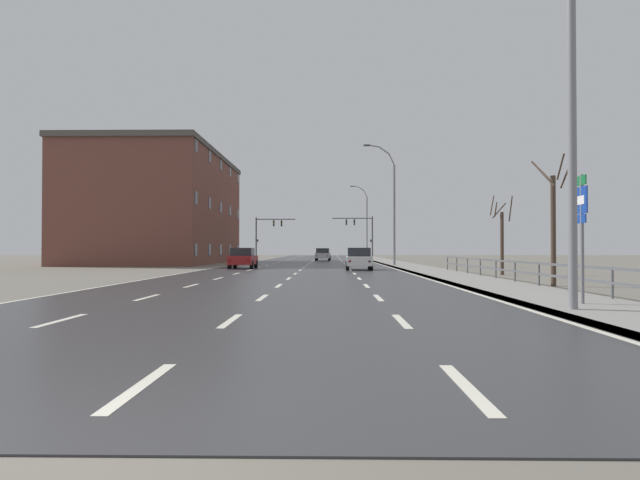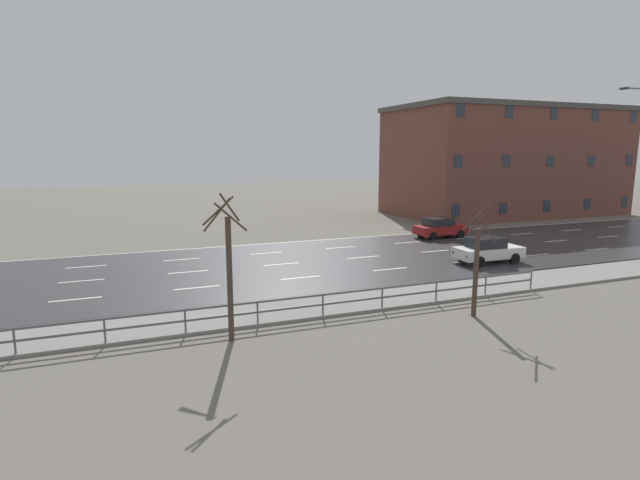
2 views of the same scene
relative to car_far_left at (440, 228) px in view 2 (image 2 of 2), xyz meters
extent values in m
cube|color=#666056|center=(4.51, 10.09, -0.86)|extent=(160.00, 160.00, 0.12)
cube|color=beige|center=(1.01, -25.11, -0.78)|extent=(0.16, 2.20, 0.01)
cube|color=beige|center=(1.01, -19.71, -0.78)|extent=(0.16, 2.20, 0.01)
cube|color=beige|center=(1.01, -14.31, -0.78)|extent=(0.16, 2.20, 0.01)
cube|color=beige|center=(1.01, -8.91, -0.78)|extent=(0.16, 2.20, 0.01)
cube|color=beige|center=(1.01, -3.51, -0.78)|extent=(0.16, 2.20, 0.01)
cube|color=beige|center=(1.01, 1.89, -0.78)|extent=(0.16, 2.20, 0.01)
cube|color=beige|center=(1.01, 7.29, -0.78)|extent=(0.16, 2.20, 0.01)
cube|color=beige|center=(1.01, 12.69, -0.78)|extent=(0.16, 2.20, 0.01)
cube|color=beige|center=(1.01, 18.09, -0.78)|extent=(0.16, 2.20, 0.01)
cube|color=beige|center=(4.51, -25.11, -0.78)|extent=(0.16, 2.20, 0.01)
cube|color=beige|center=(4.51, -19.71, -0.78)|extent=(0.16, 2.20, 0.01)
cube|color=beige|center=(4.51, -14.31, -0.78)|extent=(0.16, 2.20, 0.01)
cube|color=beige|center=(4.51, -8.91, -0.78)|extent=(0.16, 2.20, 0.01)
cube|color=beige|center=(4.51, -3.51, -0.78)|extent=(0.16, 2.20, 0.01)
cube|color=beige|center=(4.51, 1.89, -0.78)|extent=(0.16, 2.20, 0.01)
cube|color=beige|center=(4.51, 7.29, -0.78)|extent=(0.16, 2.20, 0.01)
cube|color=beige|center=(4.51, 12.69, -0.78)|extent=(0.16, 2.20, 0.01)
cube|color=beige|center=(8.01, -25.11, -0.78)|extent=(0.16, 2.20, 0.01)
cube|color=beige|center=(8.01, -19.71, -0.78)|extent=(0.16, 2.20, 0.01)
cube|color=beige|center=(8.01, -14.31, -0.78)|extent=(0.16, 2.20, 0.01)
cube|color=beige|center=(8.01, -8.91, -0.78)|extent=(0.16, 2.20, 0.01)
cube|color=beige|center=(8.01, -3.51, -0.78)|extent=(0.16, 2.20, 0.01)
cube|color=beige|center=(8.01, 1.89, -0.78)|extent=(0.16, 2.20, 0.01)
cube|color=beige|center=(8.01, 7.29, -0.78)|extent=(0.16, 2.20, 0.01)
cube|color=beige|center=(-2.34, 22.09, -0.78)|extent=(0.16, 120.00, 0.01)
cube|color=#515459|center=(14.36, -18.27, 0.15)|extent=(0.06, 26.98, 0.08)
cube|color=#515459|center=(14.36, -18.27, -0.25)|extent=(0.06, 26.98, 0.08)
cylinder|color=#515459|center=(14.36, -26.36, -0.30)|extent=(0.07, 0.07, 1.00)
cylinder|color=#515459|center=(14.36, -23.66, -0.30)|extent=(0.07, 0.07, 1.00)
cylinder|color=#515459|center=(14.36, -20.96, -0.30)|extent=(0.07, 0.07, 1.00)
cylinder|color=#515459|center=(14.36, -18.27, -0.30)|extent=(0.07, 0.07, 1.00)
cylinder|color=#515459|center=(14.36, -15.57, -0.30)|extent=(0.07, 0.07, 1.00)
cylinder|color=#515459|center=(14.36, -12.87, -0.30)|extent=(0.07, 0.07, 1.00)
cylinder|color=#515459|center=(14.36, -10.17, -0.30)|extent=(0.07, 0.07, 1.00)
cylinder|color=#515459|center=(14.36, -7.48, -0.30)|extent=(0.07, 0.07, 1.00)
cylinder|color=#515459|center=(14.36, -4.78, -0.30)|extent=(0.07, 0.07, 1.00)
cylinder|color=slate|center=(10.28, 6.11, 9.59)|extent=(1.06, 0.11, 0.29)
cube|color=#333335|center=(9.76, 6.11, 9.63)|extent=(0.56, 0.24, 0.12)
cube|color=maroon|center=(0.00, 0.06, -0.15)|extent=(1.80, 4.12, 0.64)
cube|color=black|center=(0.00, -0.19, 0.47)|extent=(1.58, 2.02, 0.60)
cube|color=slate|center=(-0.01, 0.76, 0.45)|extent=(1.40, 0.09, 0.51)
cylinder|color=black|center=(0.80, 1.34, -0.47)|extent=(0.23, 0.66, 0.66)
cylinder|color=black|center=(-0.82, 1.33, -0.47)|extent=(0.23, 0.66, 0.66)
cylinder|color=black|center=(0.82, -1.20, -0.47)|extent=(0.23, 0.66, 0.66)
cylinder|color=black|center=(-0.80, -1.22, -0.47)|extent=(0.23, 0.66, 0.66)
cube|color=red|center=(-0.64, -1.97, -0.15)|extent=(0.16, 0.04, 0.14)
cube|color=red|center=(0.68, -1.96, -0.15)|extent=(0.16, 0.04, 0.14)
cube|color=silver|center=(8.60, -2.51, -0.15)|extent=(1.86, 4.14, 0.64)
cube|color=black|center=(8.60, -2.76, 0.47)|extent=(1.61, 2.04, 0.60)
cube|color=slate|center=(8.62, -1.81, 0.45)|extent=(1.41, 0.11, 0.51)
cylinder|color=black|center=(9.44, -1.26, -0.47)|extent=(0.24, 0.67, 0.66)
cylinder|color=black|center=(7.82, -1.22, -0.47)|extent=(0.24, 0.67, 0.66)
cylinder|color=black|center=(9.38, -3.80, -0.47)|extent=(0.24, 0.67, 0.66)
cylinder|color=black|center=(7.76, -3.76, -0.47)|extent=(0.24, 0.67, 0.66)
cube|color=red|center=(7.89, -4.53, -0.15)|extent=(0.16, 0.04, 0.14)
cube|color=red|center=(9.21, -4.56, -0.15)|extent=(0.16, 0.04, 0.14)
cube|color=brown|center=(-11.06, 15.72, 4.60)|extent=(12.54, 23.86, 10.82)
cube|color=#4C4742|center=(-11.06, 15.72, 10.26)|extent=(12.79, 24.34, 0.50)
cube|color=#282D38|center=(-4.77, 4.99, 0.60)|extent=(0.04, 0.90, 1.10)
cube|color=#282D38|center=(-4.77, 10.35, 0.60)|extent=(0.04, 0.90, 1.10)
cube|color=#282D38|center=(-4.77, 15.72, 0.60)|extent=(0.04, 0.90, 1.10)
cube|color=#282D38|center=(-4.77, 21.09, 0.60)|extent=(0.04, 0.90, 1.10)
cube|color=#282D38|center=(-4.77, 26.45, 0.60)|extent=(0.04, 0.90, 1.10)
cube|color=#282D38|center=(-4.77, 4.99, 5.00)|extent=(0.04, 0.90, 1.10)
cube|color=#282D38|center=(-4.77, 10.35, 5.00)|extent=(0.04, 0.90, 1.10)
cube|color=#282D38|center=(-4.77, 15.72, 5.00)|extent=(0.04, 0.90, 1.10)
cube|color=#282D38|center=(-4.77, 21.09, 5.00)|extent=(0.04, 0.90, 1.10)
cube|color=#282D38|center=(-4.77, 26.45, 5.00)|extent=(0.04, 0.90, 1.10)
cube|color=#282D38|center=(-4.77, 4.99, 9.41)|extent=(0.04, 0.90, 1.10)
cube|color=#282D38|center=(-4.77, 10.35, 9.41)|extent=(0.04, 0.90, 1.10)
cube|color=#282D38|center=(-4.77, 15.72, 9.41)|extent=(0.04, 0.90, 1.10)
cube|color=#282D38|center=(-4.77, 21.09, 9.41)|extent=(0.04, 0.90, 1.10)
cube|color=#282D38|center=(-4.77, 26.45, 9.41)|extent=(0.04, 0.90, 1.10)
cylinder|color=#423328|center=(15.48, -19.51, 1.41)|extent=(0.20, 0.20, 4.43)
cylinder|color=#423328|center=(14.92, -19.73, 3.78)|extent=(0.41, 1.18, 0.99)
cylinder|color=#423328|center=(16.01, -19.51, 3.68)|extent=(0.07, 1.11, 1.02)
cylinder|color=#423328|center=(14.99, -19.78, 3.66)|extent=(0.53, 1.06, 1.12)
cylinder|color=#423328|center=(15.79, -19.50, 3.98)|extent=(0.09, 0.68, 0.99)
cylinder|color=#423328|center=(16.44, -9.78, 1.00)|extent=(0.20, 0.20, 3.61)
cylinder|color=#423328|center=(16.14, -9.61, 2.98)|extent=(0.37, 0.66, 0.90)
cylinder|color=#423328|center=(16.92, -9.85, 2.99)|extent=(0.20, 1.02, 1.42)
cylinder|color=#423328|center=(15.96, -9.49, 3.23)|extent=(0.56, 1.03, 1.24)
cylinder|color=#423328|center=(16.40, -9.38, 2.92)|extent=(0.84, 0.14, 0.93)
camera|label=1|loc=(6.54, -41.90, 0.69)|focal=31.30mm
camera|label=2|loc=(32.22, -22.69, 5.78)|focal=27.87mm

